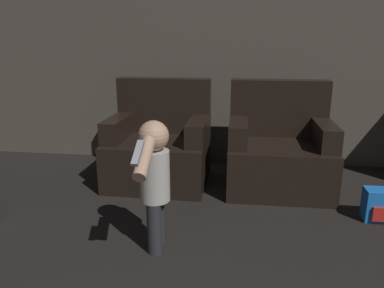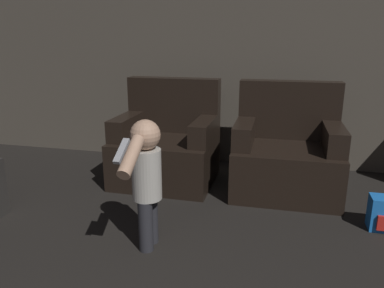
% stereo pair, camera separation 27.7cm
% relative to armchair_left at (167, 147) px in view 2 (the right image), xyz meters
% --- Properties ---
extents(wall_back, '(8.40, 0.05, 2.60)m').
position_rel_armchair_left_xyz_m(wall_back, '(0.44, 0.70, 0.97)').
color(wall_back, '#51493F').
rests_on(wall_back, ground_plane).
extents(armchair_left, '(0.91, 0.77, 0.96)m').
position_rel_armchair_left_xyz_m(armchair_left, '(0.00, 0.00, 0.00)').
color(armchair_left, black).
rests_on(armchair_left, ground_plane).
extents(armchair_right, '(0.91, 0.77, 0.96)m').
position_rel_armchair_left_xyz_m(armchair_right, '(1.11, 0.00, 0.00)').
color(armchair_right, black).
rests_on(armchair_right, ground_plane).
extents(person_toddler, '(0.19, 0.59, 0.86)m').
position_rel_armchair_left_xyz_m(person_toddler, '(0.23, -1.19, 0.18)').
color(person_toddler, '#28282D').
rests_on(person_toddler, ground_plane).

